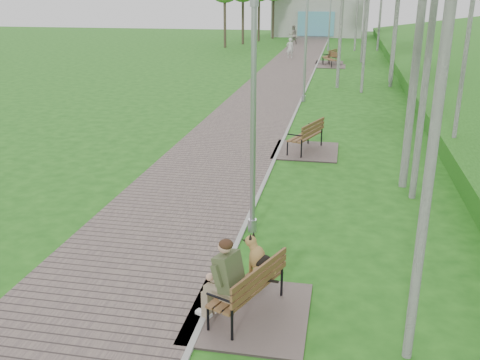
% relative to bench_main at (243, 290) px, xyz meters
% --- Properties ---
extents(ground, '(120.00, 120.00, 0.00)m').
position_rel_bench_main_xyz_m(ground, '(-0.59, 5.95, -0.47)').
color(ground, '#1E5615').
rests_on(ground, ground).
extents(walkway, '(3.50, 67.00, 0.04)m').
position_rel_bench_main_xyz_m(walkway, '(-2.34, 27.45, -0.45)').
color(walkway, '#61514E').
rests_on(walkway, ground).
extents(kerb, '(0.10, 67.00, 0.05)m').
position_rel_bench_main_xyz_m(kerb, '(-0.59, 27.45, -0.44)').
color(kerb, '#999993').
rests_on(kerb, ground).
extents(building_north, '(10.00, 5.20, 4.00)m').
position_rel_bench_main_xyz_m(building_north, '(-2.09, 56.92, 1.53)').
color(building_north, '#9E9E99').
rests_on(building_north, ground).
extents(bench_main, '(1.90, 2.11, 1.66)m').
position_rel_bench_main_xyz_m(bench_main, '(0.00, 0.00, 0.00)').
color(bench_main, '#61514E').
rests_on(bench_main, ground).
extents(bench_second, '(2.05, 2.28, 1.26)m').
position_rel_bench_main_xyz_m(bench_second, '(0.25, 9.53, -0.23)').
color(bench_second, '#61514E').
rests_on(bench_second, ground).
extents(bench_third, '(1.95, 2.17, 1.20)m').
position_rel_bench_main_xyz_m(bench_third, '(0.21, 32.51, -0.24)').
color(bench_third, '#61514E').
rests_on(bench_third, ground).
extents(bench_far, '(1.97, 2.19, 1.21)m').
position_rel_bench_main_xyz_m(bench_far, '(0.37, 30.56, -0.24)').
color(bench_far, '#61514E').
rests_on(bench_far, ground).
extents(lamp_post_near, '(0.19, 0.19, 4.88)m').
position_rel_bench_main_xyz_m(lamp_post_near, '(-0.39, 3.16, 1.82)').
color(lamp_post_near, '#92959A').
rests_on(lamp_post_near, ground).
extents(lamp_post_second, '(0.20, 0.20, 5.07)m').
position_rel_bench_main_xyz_m(lamp_post_second, '(-0.46, 17.88, 1.90)').
color(lamp_post_second, '#92959A').
rests_on(lamp_post_second, ground).
extents(lamp_post_third, '(0.21, 0.21, 5.35)m').
position_rel_bench_main_xyz_m(lamp_post_third, '(-0.17, 41.02, 2.03)').
color(lamp_post_third, '#92959A').
rests_on(lamp_post_third, ground).
extents(pedestrian_near, '(0.64, 0.50, 1.54)m').
position_rel_bench_main_xyz_m(pedestrian_near, '(-2.89, 34.86, 0.30)').
color(pedestrian_near, silver).
rests_on(pedestrian_near, ground).
extents(pedestrian_far, '(1.07, 0.96, 1.80)m').
position_rel_bench_main_xyz_m(pedestrian_far, '(-3.79, 46.31, 0.43)').
color(pedestrian_far, gray).
rests_on(pedestrian_far, ground).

